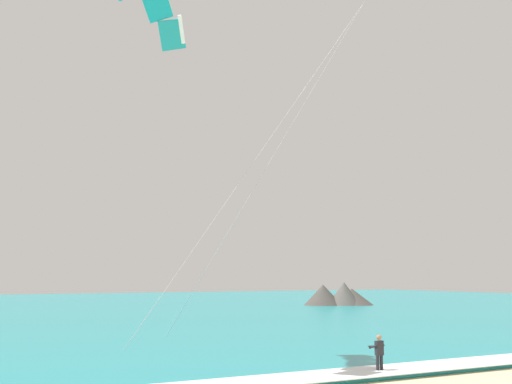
{
  "coord_description": "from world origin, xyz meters",
  "views": [
    {
      "loc": [
        -16.1,
        -9.44,
        4.18
      ],
      "look_at": [
        -3.23,
        14.78,
        7.85
      ],
      "focal_mm": 43.72,
      "sensor_mm": 36.0,
      "label": 1
    }
  ],
  "objects": [
    {
      "name": "kitesurfer",
      "position": [
        1.04,
        11.8,
        0.94
      ],
      "size": [
        0.55,
        0.53,
        1.69
      ],
      "color": "#232328",
      "rests_on": "ground"
    },
    {
      "name": "headland_right",
      "position": [
        33.58,
        60.09,
        1.42
      ],
      "size": [
        9.74,
        7.17,
        3.27
      ],
      "color": "#56514C",
      "rests_on": "ground"
    },
    {
      "name": "surfboard",
      "position": [
        1.04,
        11.79,
        0.03
      ],
      "size": [
        0.46,
        1.41,
        0.09
      ],
      "color": "#E04C38",
      "rests_on": "ground"
    },
    {
      "name": "surf_foam",
      "position": [
        0.0,
        11.78,
        0.22
      ],
      "size": [
        200.0,
        2.55,
        0.04
      ],
      "primitive_type": "cube",
      "color": "white",
      "rests_on": "sea"
    },
    {
      "name": "sea",
      "position": [
        0.0,
        70.78,
        0.1
      ],
      "size": [
        200.0,
        120.0,
        0.2
      ],
      "primitive_type": "cube",
      "color": "teal",
      "rests_on": "ground"
    }
  ]
}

